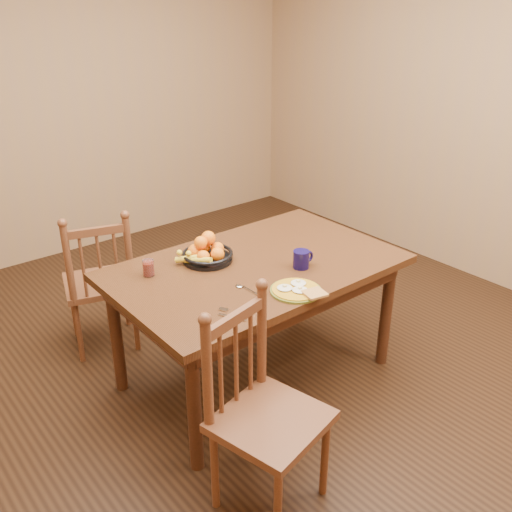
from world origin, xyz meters
TOP-DOWN VIEW (x-y plane):
  - room at (0.00, 0.00)m, footprint 4.52×5.02m
  - dining_table at (0.00, 0.00)m, footprint 1.60×1.00m
  - chair_far at (-0.56, 0.87)m, footprint 0.53×0.52m
  - chair_near at (-0.56, -0.74)m, footprint 0.53×0.51m
  - breakfast_plate at (-0.05, -0.38)m, footprint 0.26×0.30m
  - fork at (-0.45, -0.35)m, footprint 0.08×0.18m
  - spoon at (-0.23, -0.18)m, footprint 0.04×0.16m
  - coffee_mug at (0.17, -0.19)m, footprint 0.13×0.09m
  - juice_glass at (-0.53, 0.26)m, footprint 0.06×0.06m
  - fruit_bowl at (-0.19, 0.21)m, footprint 0.32×0.29m

SIDE VIEW (x-z plane):
  - chair_far at x=-0.56m, z-range -0.01..0.94m
  - chair_near at x=-0.56m, z-range -0.01..0.97m
  - dining_table at x=0.00m, z-range 0.29..1.04m
  - fork at x=-0.45m, z-range 0.75..0.76m
  - spoon at x=-0.23m, z-range 0.75..0.76m
  - breakfast_plate at x=-0.05m, z-range 0.74..0.78m
  - juice_glass at x=-0.53m, z-range 0.75..0.84m
  - coffee_mug at x=0.17m, z-range 0.75..0.85m
  - fruit_bowl at x=-0.19m, z-range 0.72..0.89m
  - room at x=0.00m, z-range -0.01..2.71m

